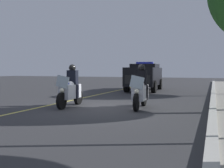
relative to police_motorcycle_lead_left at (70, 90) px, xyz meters
The scene contains 6 objects.
ground_plane 1.59m from the police_motorcycle_lead_left, 99.94° to the left, with size 80.00×80.00×0.00m, color #333335.
curb_strip 5.44m from the police_motorcycle_lead_left, 92.62° to the left, with size 48.00×0.24×0.15m, color #B7B5AD.
lane_stripe_center 1.29m from the police_motorcycle_lead_left, 103.16° to the right, with size 48.00×0.12×0.01m, color #E0D14C.
police_motorcycle_lead_left is the anchor object (origin of this frame).
police_motorcycle_lead_right 2.82m from the police_motorcycle_lead_left, 102.02° to the left, with size 2.14×0.61×1.72m.
police_suv 8.99m from the police_motorcycle_lead_left, behind, with size 5.02×2.34×2.05m.
Camera 1 is at (9.51, 3.99, 1.51)m, focal length 42.09 mm.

